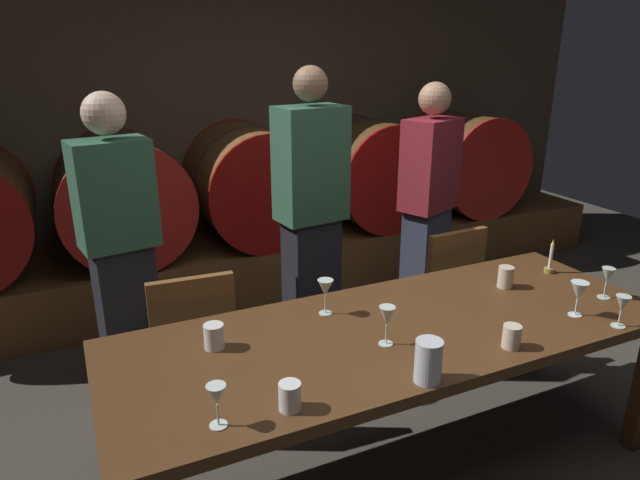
{
  "coord_description": "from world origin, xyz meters",
  "views": [
    {
      "loc": [
        -1.32,
        -1.85,
        1.9
      ],
      "look_at": [
        -0.26,
        0.44,
        1.01
      ],
      "focal_mm": 31.43,
      "sensor_mm": 36.0,
      "label": 1
    }
  ],
  "objects": [
    {
      "name": "cup_center_right",
      "position": [
        0.21,
        -0.37,
        0.79
      ],
      "size": [
        0.07,
        0.07,
        0.1
      ],
      "primitive_type": "cylinder",
      "color": "beige",
      "rests_on": "dining_table"
    },
    {
      "name": "guest_right",
      "position": [
        0.85,
        1.11,
        0.86
      ],
      "size": [
        0.44,
        0.37,
        1.67
      ],
      "rotation": [
        0.0,
        0.0,
        3.53
      ],
      "color": "#33384C",
      "rests_on": "ground"
    },
    {
      "name": "wine_glass_left",
      "position": [
        -0.34,
        0.21,
        0.86
      ],
      "size": [
        0.07,
        0.07,
        0.17
      ],
      "color": "silver",
      "rests_on": "dining_table"
    },
    {
      "name": "cup_far_left",
      "position": [
        -0.87,
        0.13,
        0.79
      ],
      "size": [
        0.08,
        0.08,
        0.1
      ],
      "primitive_type": "cylinder",
      "color": "white",
      "rests_on": "dining_table"
    },
    {
      "name": "ground_plane",
      "position": [
        0.0,
        0.0,
        0.0
      ],
      "size": [
        9.16,
        9.16,
        0.0
      ],
      "primitive_type": "plane",
      "color": "#3F3A33"
    },
    {
      "name": "wine_barrel_far_right",
      "position": [
        2.0,
        2.23,
        0.87
      ],
      "size": [
        0.89,
        0.9,
        0.89
      ],
      "color": "#513319",
      "rests_on": "barrel_shelf"
    },
    {
      "name": "wine_glass_right",
      "position": [
        0.76,
        -0.44,
        0.84
      ],
      "size": [
        0.06,
        0.06,
        0.14
      ],
      "color": "silver",
      "rests_on": "dining_table"
    },
    {
      "name": "cup_far_right",
      "position": [
        0.61,
        0.09,
        0.79
      ],
      "size": [
        0.08,
        0.08,
        0.11
      ],
      "primitive_type": "cylinder",
      "color": "beige",
      "rests_on": "dining_table"
    },
    {
      "name": "wine_glass_far_left",
      "position": [
        -0.99,
        -0.36,
        0.85
      ],
      "size": [
        0.06,
        0.06,
        0.15
      ],
      "color": "silver",
      "rests_on": "dining_table"
    },
    {
      "name": "dining_table",
      "position": [
        -0.12,
        -0.04,
        0.67
      ],
      "size": [
        2.48,
        0.9,
        0.74
      ],
      "color": "#4C2D16",
      "rests_on": "ground"
    },
    {
      "name": "guest_left",
      "position": [
        -1.11,
        1.1,
        0.86
      ],
      "size": [
        0.41,
        0.3,
        1.68
      ],
      "rotation": [
        0.0,
        0.0,
        3.31
      ],
      "color": "black",
      "rests_on": "ground"
    },
    {
      "name": "back_wall",
      "position": [
        0.0,
        2.78,
        1.41
      ],
      "size": [
        7.04,
        0.24,
        2.82
      ],
      "primitive_type": "cube",
      "color": "brown",
      "rests_on": "ground"
    },
    {
      "name": "candle_center",
      "position": [
        0.96,
        0.14,
        0.79
      ],
      "size": [
        0.05,
        0.05,
        0.19
      ],
      "color": "olive",
      "rests_on": "dining_table"
    },
    {
      "name": "barrel_shelf",
      "position": [
        0.0,
        2.23,
        0.21
      ],
      "size": [
        6.34,
        0.9,
        0.43
      ],
      "primitive_type": "cube",
      "color": "brown",
      "rests_on": "ground"
    },
    {
      "name": "wine_glass_far_right",
      "position": [
        0.95,
        -0.2,
        0.85
      ],
      "size": [
        0.06,
        0.06,
        0.15
      ],
      "color": "silver",
      "rests_on": "dining_table"
    },
    {
      "name": "cup_center_left",
      "position": [
        -0.75,
        -0.37,
        0.79
      ],
      "size": [
        0.08,
        0.08,
        0.1
      ],
      "primitive_type": "cylinder",
      "color": "white",
      "rests_on": "dining_table"
    },
    {
      "name": "wine_barrel_center",
      "position": [
        -0.02,
        2.23,
        0.87
      ],
      "size": [
        0.89,
        0.9,
        0.89
      ],
      "color": "brown",
      "rests_on": "barrel_shelf"
    },
    {
      "name": "wine_barrel_left",
      "position": [
        -0.98,
        2.23,
        0.87
      ],
      "size": [
        0.89,
        0.9,
        0.89
      ],
      "color": "#513319",
      "rests_on": "barrel_shelf"
    },
    {
      "name": "wine_glass_center_left",
      "position": [
        -0.23,
        -0.14,
        0.86
      ],
      "size": [
        0.07,
        0.07,
        0.17
      ],
      "color": "silver",
      "rests_on": "dining_table"
    },
    {
      "name": "chair_right",
      "position": [
        0.67,
        0.67,
        0.49
      ],
      "size": [
        0.42,
        0.42,
        0.88
      ],
      "rotation": [
        0.0,
        0.0,
        3.18
      ],
      "color": "brown",
      "rests_on": "ground"
    },
    {
      "name": "pitcher",
      "position": [
        -0.23,
        -0.43,
        0.82
      ],
      "size": [
        0.1,
        0.1,
        0.16
      ],
      "color": "silver",
      "rests_on": "dining_table"
    },
    {
      "name": "wine_barrel_right",
      "position": [
        1.02,
        2.23,
        0.87
      ],
      "size": [
        0.89,
        0.9,
        0.89
      ],
      "color": "#513319",
      "rests_on": "barrel_shelf"
    },
    {
      "name": "wine_glass_center_right",
      "position": [
        0.68,
        -0.28,
        0.85
      ],
      "size": [
        0.08,
        0.08,
        0.16
      ],
      "color": "white",
      "rests_on": "dining_table"
    },
    {
      "name": "guest_center",
      "position": [
        -0.07,
        0.97,
        0.92
      ],
      "size": [
        0.41,
        0.29,
        1.79
      ],
      "rotation": [
        0.0,
        0.0,
        3.27
      ],
      "color": "black",
      "rests_on": "ground"
    },
    {
      "name": "chair_left",
      "position": [
        -0.87,
        0.65,
        0.49
      ],
      "size": [
        0.42,
        0.42,
        0.88
      ],
      "rotation": [
        0.0,
        0.0,
        3.08
      ],
      "color": "brown",
      "rests_on": "ground"
    }
  ]
}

